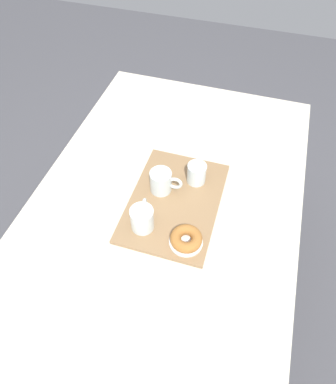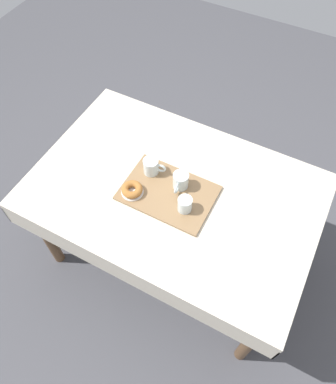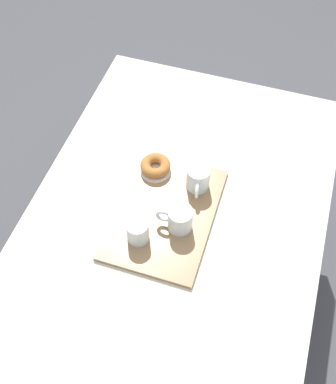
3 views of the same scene
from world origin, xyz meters
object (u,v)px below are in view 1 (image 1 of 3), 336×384
water_glass_near (196,174)px  sugar_donut_left (186,238)px  dining_table (167,211)px  donut_plate_left (186,242)px  tea_mug_right (142,219)px  tea_mug_left (161,182)px  serving_tray (175,202)px

water_glass_near → sugar_donut_left: bearing=7.2°
dining_table → donut_plate_left: bearing=34.9°
water_glass_near → tea_mug_right: bearing=-26.1°
tea_mug_right → water_glass_near: 0.29m
tea_mug_left → sugar_donut_left: size_ratio=1.13×
dining_table → sugar_donut_left: (0.18, 0.12, 0.12)m
dining_table → donut_plate_left: 0.24m
dining_table → serving_tray: serving_tray is taller
water_glass_near → sugar_donut_left: 0.28m
donut_plate_left → dining_table: bearing=-145.1°
water_glass_near → donut_plate_left: water_glass_near is taller
serving_tray → sugar_donut_left: 0.19m
dining_table → water_glass_near: (-0.10, 0.09, 0.14)m
water_glass_near → donut_plate_left: bearing=7.2°
sugar_donut_left → dining_table: bearing=-145.1°
serving_tray → dining_table: bearing=-112.7°
donut_plate_left → tea_mug_left: bearing=-143.0°
serving_tray → sugar_donut_left: (0.16, 0.09, 0.03)m
sugar_donut_left → tea_mug_left: bearing=-143.0°
serving_tray → tea_mug_right: bearing=-28.3°
tea_mug_right → tea_mug_left: bearing=176.1°
sugar_donut_left → serving_tray: bearing=-151.7°
donut_plate_left → sugar_donut_left: sugar_donut_left is taller
dining_table → tea_mug_right: size_ratio=12.20×
tea_mug_right → water_glass_near: size_ratio=1.49×
tea_mug_right → water_glass_near: (-0.26, 0.13, -0.01)m
sugar_donut_left → donut_plate_left: bearing=0.0°
donut_plate_left → serving_tray: bearing=-151.7°
serving_tray → donut_plate_left: bearing=28.3°
dining_table → water_glass_near: size_ratio=18.21×
dining_table → donut_plate_left: size_ratio=12.98×
tea_mug_left → dining_table: bearing=50.3°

